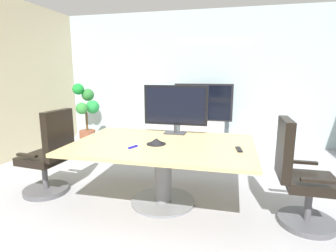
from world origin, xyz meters
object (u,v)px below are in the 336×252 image
at_px(office_chair_right, 300,182).
at_px(potted_plant, 87,113).
at_px(conference_phone, 156,142).
at_px(remote_control, 239,149).
at_px(wall_display_unit, 203,125).
at_px(conference_table, 163,156).
at_px(tv_monitor, 175,107).
at_px(office_chair_left, 49,159).

relative_size(office_chair_right, potted_plant, 0.83).
bearing_deg(conference_phone, potted_plant, 133.59).
bearing_deg(conference_phone, remote_control, -1.73).
bearing_deg(wall_display_unit, conference_table, -93.61).
distance_m(wall_display_unit, conference_phone, 2.78).
height_order(office_chair_right, conference_phone, office_chair_right).
bearing_deg(wall_display_unit, office_chair_right, -65.28).
relative_size(tv_monitor, potted_plant, 0.64).
xyz_separation_m(potted_plant, conference_phone, (2.23, -2.34, 0.08)).
bearing_deg(tv_monitor, conference_table, -93.87).
height_order(conference_table, conference_phone, conference_phone).
relative_size(conference_table, office_chair_right, 1.88).
bearing_deg(wall_display_unit, remote_control, -76.29).
height_order(conference_table, remote_control, remote_control).
height_order(office_chair_right, wall_display_unit, wall_display_unit).
bearing_deg(office_chair_right, tv_monitor, 66.05).
distance_m(conference_table, wall_display_unit, 2.68).
bearing_deg(office_chair_left, office_chair_right, 95.14).
relative_size(office_chair_left, remote_control, 6.41).
relative_size(potted_plant, remote_control, 7.68).
xyz_separation_m(wall_display_unit, conference_phone, (-0.23, -2.75, 0.33)).
xyz_separation_m(potted_plant, remote_control, (3.13, -2.37, 0.06)).
distance_m(wall_display_unit, potted_plant, 2.50).
bearing_deg(potted_plant, wall_display_unit, 9.43).
distance_m(office_chair_left, office_chair_right, 2.91).
xyz_separation_m(conference_table, tv_monitor, (0.04, 0.52, 0.52)).
xyz_separation_m(office_chair_right, wall_display_unit, (-1.29, 2.80, -0.01)).
distance_m(wall_display_unit, remote_control, 2.88).
distance_m(office_chair_left, conference_phone, 1.43).
xyz_separation_m(office_chair_left, office_chair_right, (2.91, -0.02, 0.00)).
distance_m(potted_plant, remote_control, 3.93).
bearing_deg(potted_plant, office_chair_right, -32.53).
bearing_deg(tv_monitor, conference_phone, -98.92).
height_order(conference_table, wall_display_unit, wall_display_unit).
bearing_deg(potted_plant, conference_phone, -46.41).
distance_m(tv_monitor, remote_control, 1.08).
xyz_separation_m(wall_display_unit, potted_plant, (-2.46, -0.41, 0.24)).
relative_size(office_chair_left, tv_monitor, 1.30).
xyz_separation_m(office_chair_right, conference_phone, (-1.51, 0.05, 0.31)).
relative_size(conference_phone, remote_control, 1.29).
bearing_deg(tv_monitor, office_chair_left, -157.55).
distance_m(tv_monitor, conference_phone, 0.68).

